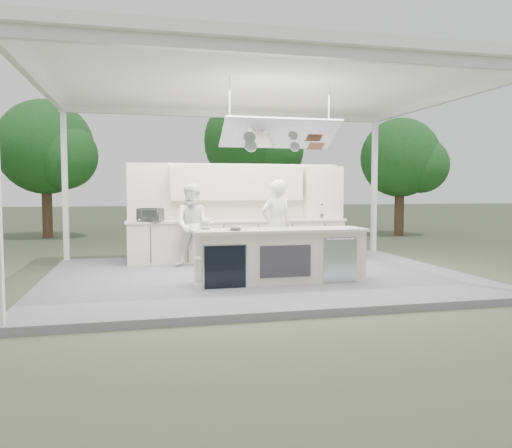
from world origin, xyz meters
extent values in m
plane|color=#424932|center=(0.00, 0.00, 0.00)|extent=(90.00, 90.00, 0.00)
cube|color=slate|center=(0.00, 0.00, 0.06)|extent=(8.00, 6.00, 0.12)
cube|color=white|center=(3.90, 2.90, 1.85)|extent=(0.12, 0.12, 3.70)
cube|color=white|center=(-3.90, 2.90, 1.85)|extent=(0.12, 0.12, 3.70)
cube|color=white|center=(0.00, 0.00, 3.78)|extent=(8.20, 6.20, 0.16)
cube|color=white|center=(0.00, -2.90, 3.62)|extent=(8.00, 0.12, 0.16)
cube|color=white|center=(0.00, 2.90, 3.62)|extent=(8.00, 0.12, 0.16)
cube|color=white|center=(-3.90, 0.00, 3.62)|extent=(0.12, 6.00, 0.16)
cube|color=white|center=(3.90, 0.00, 3.62)|extent=(0.12, 6.00, 0.16)
cube|color=white|center=(0.20, -0.90, 2.75)|extent=(2.00, 0.71, 0.43)
cube|color=white|center=(0.20, -0.90, 2.75)|extent=(2.06, 0.76, 0.46)
cylinder|color=white|center=(-0.70, -0.90, 3.23)|extent=(0.02, 0.02, 0.95)
cylinder|color=white|center=(1.10, -0.90, 3.23)|extent=(0.02, 0.02, 0.95)
cylinder|color=silver|center=(-0.30, -0.75, 2.53)|extent=(0.22, 0.14, 0.21)
cylinder|color=silver|center=(0.50, -0.80, 2.53)|extent=(0.18, 0.12, 0.18)
cube|color=brown|center=(0.90, -0.78, 2.55)|extent=(0.28, 0.18, 0.12)
cube|color=beige|center=(0.20, -0.90, 0.57)|extent=(3.00, 0.70, 0.90)
cube|color=white|center=(0.20, -0.90, 1.04)|extent=(3.10, 0.78, 0.05)
cylinder|color=beige|center=(-1.30, -1.25, 0.58)|extent=(0.11, 0.11, 0.92)
cube|color=black|center=(-0.85, -1.25, 0.48)|extent=(0.70, 0.04, 0.72)
cube|color=silver|center=(-0.85, -1.26, 0.48)|extent=(0.74, 0.03, 0.72)
cube|color=#313035|center=(0.20, -1.26, 0.54)|extent=(0.90, 0.02, 0.55)
cube|color=silver|center=(1.20, -1.26, 0.54)|extent=(0.62, 0.02, 0.78)
cube|color=beige|center=(0.00, 1.90, 0.57)|extent=(5.00, 0.65, 0.90)
cube|color=white|center=(0.00, 1.90, 1.04)|extent=(5.08, 0.72, 0.05)
cube|color=beige|center=(0.00, 2.20, 1.25)|extent=(5.00, 0.10, 2.25)
cube|color=beige|center=(0.00, 2.07, 1.92)|extent=(3.10, 0.38, 0.80)
cube|color=beige|center=(2.10, 2.02, 1.67)|extent=(0.90, 0.45, 1.30)
cube|color=brown|center=(2.10, 2.02, 1.67)|extent=(0.84, 0.40, 0.03)
cylinder|color=silver|center=(2.00, 1.88, 1.13)|extent=(0.20, 0.20, 0.12)
cylinder|color=black|center=(2.00, 1.88, 1.29)|extent=(0.17, 0.17, 0.20)
cylinder|color=black|center=(2.35, 1.88, 1.12)|extent=(0.16, 0.16, 0.10)
cone|color=black|center=(2.35, 1.88, 1.29)|extent=(0.14, 0.14, 0.24)
cylinder|color=brown|center=(-5.50, 10.00, 1.05)|extent=(0.36, 0.36, 2.10)
sphere|color=#266525|center=(-5.50, 10.00, 3.29)|extent=(3.40, 3.40, 3.40)
sphere|color=#266525|center=(-4.82, 9.49, 2.95)|extent=(2.38, 2.38, 2.38)
cylinder|color=brown|center=(2.50, 12.00, 1.22)|extent=(0.36, 0.36, 2.45)
sphere|color=#266525|center=(2.50, 12.00, 3.85)|extent=(4.00, 4.00, 4.00)
sphere|color=#266525|center=(3.30, 11.40, 3.45)|extent=(2.80, 2.80, 2.80)
cylinder|color=brown|center=(7.50, 8.00, 0.96)|extent=(0.36, 0.36, 1.92)
sphere|color=#266525|center=(7.50, 8.00, 2.97)|extent=(3.00, 3.00, 3.00)
sphere|color=#266525|center=(8.10, 7.55, 2.67)|extent=(2.10, 2.10, 2.10)
imported|color=white|center=(0.42, 0.17, 1.04)|extent=(0.76, 0.59, 1.84)
imported|color=white|center=(-1.10, 1.20, 1.01)|extent=(1.00, 0.86, 1.78)
imported|color=#AFB1B6|center=(-2.00, 1.70, 1.21)|extent=(0.61, 0.52, 0.29)
imported|color=#ADB0B4|center=(-0.63, -1.01, 1.10)|extent=(0.30, 0.30, 0.07)
imported|color=#BBBDC2|center=(-1.10, -0.65, 1.10)|extent=(0.24, 0.24, 0.07)
camera|label=1|loc=(-2.22, -9.39, 1.77)|focal=35.00mm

